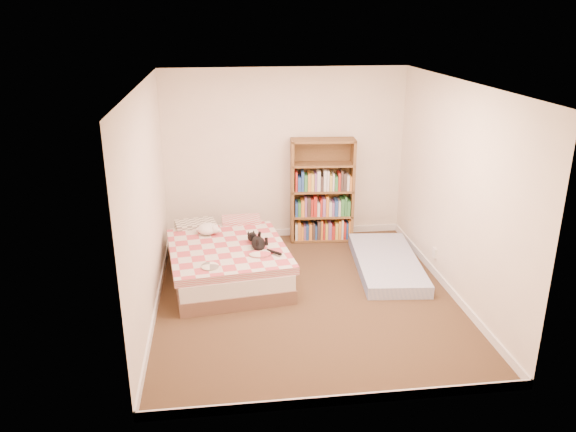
{
  "coord_description": "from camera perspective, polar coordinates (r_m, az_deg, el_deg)",
  "views": [
    {
      "loc": [
        -0.96,
        -5.91,
        3.18
      ],
      "look_at": [
        -0.17,
        0.3,
        0.92
      ],
      "focal_mm": 35.0,
      "sensor_mm": 36.0,
      "label": 1
    }
  ],
  "objects": [
    {
      "name": "white_dog",
      "position": [
        7.42,
        -8.14,
        -1.31
      ],
      "size": [
        0.32,
        0.34,
        0.14
      ],
      "rotation": [
        0.0,
        0.0,
        0.26
      ],
      "color": "white",
      "rests_on": "bed"
    },
    {
      "name": "bed",
      "position": [
        7.25,
        -6.23,
        -4.28
      ],
      "size": [
        1.6,
        2.07,
        0.51
      ],
      "rotation": [
        0.0,
        0.0,
        0.12
      ],
      "color": "brown",
      "rests_on": "room"
    },
    {
      "name": "bookshelf",
      "position": [
        8.27,
        3.43,
        1.3
      ],
      "size": [
        0.94,
        0.37,
        1.52
      ],
      "rotation": [
        0.0,
        0.0,
        -0.07
      ],
      "color": "brown",
      "rests_on": "room"
    },
    {
      "name": "room",
      "position": [
        6.31,
        1.92,
        1.47
      ],
      "size": [
        3.51,
        4.01,
        2.51
      ],
      "color": "#3F281B",
      "rests_on": "ground"
    },
    {
      "name": "floor_mattress",
      "position": [
        7.56,
        10.0,
        -4.73
      ],
      "size": [
        0.95,
        1.81,
        0.16
      ],
      "primitive_type": "cube",
      "rotation": [
        0.0,
        0.0,
        -0.1
      ],
      "color": "#7185BD",
      "rests_on": "room"
    },
    {
      "name": "black_cat",
      "position": [
        6.94,
        -3.03,
        -2.69
      ],
      "size": [
        0.29,
        0.65,
        0.15
      ],
      "rotation": [
        0.0,
        0.0,
        0.31
      ],
      "color": "black",
      "rests_on": "bed"
    }
  ]
}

